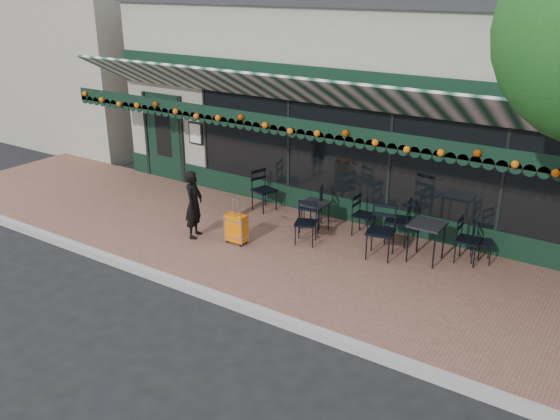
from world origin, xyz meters
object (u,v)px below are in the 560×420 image
Objects in this scene: chair_a_front at (381,232)px; cafe_table_b at (314,205)px; chair_a_right at (482,242)px; suitcase at (236,229)px; chair_b_left at (312,206)px; woman at (194,204)px; cafe_table_a at (427,227)px; chair_b_right at (364,216)px; chair_b_front at (306,223)px; chair_a_extra at (468,241)px; chair_a_left at (398,221)px; chair_solo at (264,191)px.

cafe_table_b is at bearing 156.36° from chair_a_front.
chair_a_right is 1.84m from chair_a_front.
suitcase is 1.04× the size of chair_b_left.
woman reaches higher than chair_b_left.
chair_a_front is (-0.75, -0.34, -0.16)m from cafe_table_a.
chair_b_right is (0.91, 0.42, -0.16)m from cafe_table_b.
chair_b_left is at bearing 131.17° from cafe_table_b.
chair_b_left is at bearing 99.80° from chair_b_right.
woman is 1.65× the size of chair_b_front.
chair_b_front is (-2.90, -0.94, -0.01)m from chair_a_extra.
woman is 1.38× the size of chair_a_front.
cafe_table_a is 0.82× the size of chair_b_left.
chair_a_left is 3.19m from chair_solo.
suitcase reaches higher than chair_b_right.
chair_a_extra is 2.14m from chair_b_right.
cafe_table_a is 2.38m from cafe_table_b.
chair_a_extra is at bearing 68.95° from chair_b_left.
chair_solo reaches higher than chair_b_front.
chair_a_right is at bearing 8.83° from cafe_table_b.
chair_a_left reaches higher than chair_solo.
woman is 1.00m from suitcase.
chair_a_left reaches higher than cafe_table_b.
chair_a_front reaches higher than chair_b_left.
woman is at bearing -73.81° from chair_a_left.
chair_b_left is (1.69, 1.76, -0.25)m from woman.
cafe_table_b is at bearing 114.36° from chair_b_right.
cafe_table_b is 0.72× the size of chair_b_left.
chair_b_front is 0.91× the size of chair_solo.
chair_b_left reaches higher than chair_b_front.
chair_b_front is (0.35, -0.81, -0.03)m from chair_b_left.
chair_b_left is at bearing -83.49° from chair_solo.
chair_a_front is (2.61, 0.99, 0.19)m from suitcase.
chair_b_front is 1.99m from chair_solo.
suitcase is 1.00× the size of chair_solo.
chair_a_right is 0.92× the size of chair_b_right.
suitcase is 4.37m from chair_a_extra.
chair_b_front is (-2.23, -0.57, -0.24)m from cafe_table_a.
woman is at bearing 92.60° from chair_a_right.
chair_a_front is at bearing 114.33° from chair_a_extra.
suitcase is 2.59m from chair_b_right.
chair_a_right reaches higher than cafe_table_a.
chair_solo reaches higher than chair_b_left.
chair_b_right is at bearing -75.06° from chair_solo.
chair_a_left is at bearing 13.38° from chair_b_front.
chair_b_left reaches higher than chair_a_right.
chair_a_left is at bearing -90.94° from chair_b_right.
woman is 1.67× the size of chair_b_right.
suitcase reaches higher than chair_a_right.
chair_b_right reaches higher than cafe_table_b.
chair_b_left is 0.96× the size of chair_solo.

